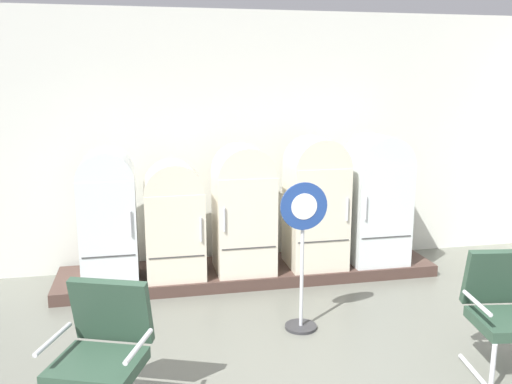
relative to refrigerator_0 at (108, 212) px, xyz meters
The scene contains 10 objects.
back_wall 1.96m from the refrigerator_0, 24.64° to the left, with size 11.76×0.12×3.29m.
display_plinth 1.89m from the refrigerator_0, ahead, with size 4.65×0.95×0.14m, color #47332C.
refrigerator_0 is the anchor object (origin of this frame).
refrigerator_1 0.75m from the refrigerator_0, ahead, with size 0.68×0.63×1.37m.
refrigerator_2 1.57m from the refrigerator_0, ahead, with size 0.69×0.70×1.54m.
refrigerator_3 2.48m from the refrigerator_0, ahead, with size 0.69×0.68×1.61m.
refrigerator_4 3.29m from the refrigerator_0, ahead, with size 0.70×0.72×1.62m.
armchair_left 2.52m from the refrigerator_0, 88.34° to the right, with size 0.81×0.83×1.02m.
armchair_right 4.19m from the refrigerator_0, 36.20° to the right, with size 0.73×0.74×1.02m.
sign_stand 2.36m from the refrigerator_0, 36.34° to the right, with size 0.46×0.32×1.49m.
Camera 1 is at (-1.25, -3.33, 2.46)m, focal length 38.21 mm.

